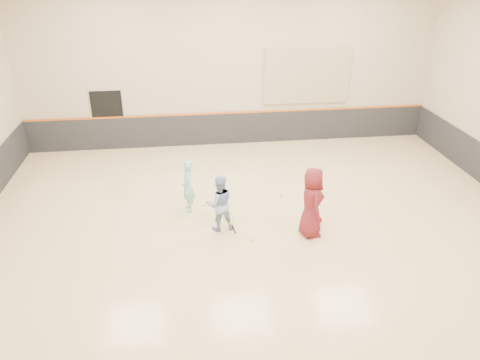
{
  "coord_description": "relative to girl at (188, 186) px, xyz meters",
  "views": [
    {
      "loc": [
        -1.81,
        -10.68,
        6.61
      ],
      "look_at": [
        -0.39,
        0.4,
        1.15
      ],
      "focal_mm": 35.0,
      "sensor_mm": 36.0,
      "label": 1
    }
  ],
  "objects": [
    {
      "name": "ball_under_racket",
      "position": [
        1.53,
        -1.78,
        -0.73
      ],
      "size": [
        0.07,
        0.07,
        0.07
      ],
      "primitive_type": "sphere",
      "color": "#D5E635",
      "rests_on": "floor"
    },
    {
      "name": "acoustic_panel",
      "position": [
        4.58,
        4.98,
        1.74
      ],
      "size": [
        3.2,
        0.08,
        2.0
      ],
      "primitive_type": "cube",
      "color": "tan",
      "rests_on": "wall_back"
    },
    {
      "name": "doorway",
      "position": [
        -2.72,
        5.01,
        0.34
      ],
      "size": [
        1.1,
        0.05,
        2.2
      ],
      "primitive_type": "cube",
      "color": "black",
      "rests_on": "floor"
    },
    {
      "name": "wainscot_back",
      "position": [
        1.78,
        5.0,
        -0.16
      ],
      "size": [
        14.9,
        0.04,
        1.2
      ],
      "primitive_type": "cube",
      "color": "#232326",
      "rests_on": "floor"
    },
    {
      "name": "instructor",
      "position": [
        0.79,
        -1.08,
        0.0
      ],
      "size": [
        0.81,
        0.66,
        1.53
      ],
      "primitive_type": "imported",
      "rotation": [
        0.0,
        0.0,
        3.26
      ],
      "color": "#839DCB",
      "rests_on": "floor"
    },
    {
      "name": "room",
      "position": [
        1.78,
        -0.97,
        0.05
      ],
      "size": [
        15.04,
        12.04,
        6.22
      ],
      "color": "tan",
      "rests_on": "ground"
    },
    {
      "name": "ball_beside_spare",
      "position": [
        2.76,
        0.45,
        -0.73
      ],
      "size": [
        0.07,
        0.07,
        0.07
      ],
      "primitive_type": "sphere",
      "color": "#C9D832",
      "rests_on": "floor"
    },
    {
      "name": "accent_stripe",
      "position": [
        1.78,
        4.99,
        0.46
      ],
      "size": [
        14.9,
        0.03,
        0.06
      ],
      "primitive_type": "cube",
      "color": "#D85914",
      "rests_on": "wall_back"
    },
    {
      "name": "ball_in_hand",
      "position": [
        3.18,
        -1.71,
        0.41
      ],
      "size": [
        0.07,
        0.07,
        0.07
      ],
      "primitive_type": "sphere",
      "color": "#D5EB36",
      "rests_on": "young_man"
    },
    {
      "name": "young_man",
      "position": [
        3.08,
        -1.63,
        0.17
      ],
      "size": [
        0.62,
        0.93,
        1.86
      ],
      "primitive_type": "imported",
      "rotation": [
        0.0,
        0.0,
        1.6
      ],
      "color": "maroon",
      "rests_on": "floor"
    },
    {
      "name": "girl",
      "position": [
        0.0,
        0.0,
        0.0
      ],
      "size": [
        0.43,
        0.59,
        1.53
      ],
      "primitive_type": "imported",
      "rotation": [
        0.0,
        0.0,
        -1.46
      ],
      "color": "#7FDDD4",
      "rests_on": "floor"
    },
    {
      "name": "spare_racket",
      "position": [
        0.55,
        0.32,
        -0.71
      ],
      "size": [
        0.74,
        0.74,
        0.11
      ],
      "primitive_type": null,
      "color": "yellow",
      "rests_on": "floor"
    },
    {
      "name": "held_racket",
      "position": [
        1.01,
        -1.28,
        -0.35
      ],
      "size": [
        0.48,
        0.48,
        0.59
      ],
      "primitive_type": null,
      "color": "#B0C92C",
      "rests_on": "instructor"
    }
  ]
}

